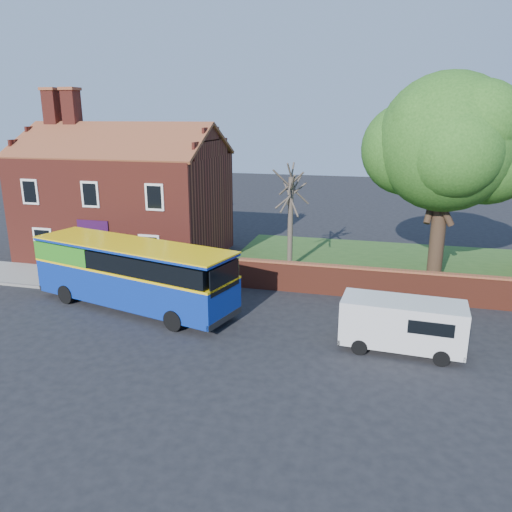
# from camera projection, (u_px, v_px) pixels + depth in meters

# --- Properties ---
(ground) EXTENTS (120.00, 120.00, 0.00)m
(ground) POSITION_uv_depth(u_px,v_px,m) (147.00, 336.00, 20.97)
(ground) COLOR black
(ground) RESTS_ON ground
(pavement) EXTENTS (18.00, 3.50, 0.12)m
(pavement) POSITION_uv_depth(u_px,v_px,m) (80.00, 279.00, 28.01)
(pavement) COLOR gray
(pavement) RESTS_ON ground
(kerb) EXTENTS (18.00, 0.15, 0.14)m
(kerb) POSITION_uv_depth(u_px,v_px,m) (61.00, 289.00, 26.38)
(kerb) COLOR slate
(kerb) RESTS_ON ground
(grass_strip) EXTENTS (26.00, 12.00, 0.04)m
(grass_strip) POSITION_uv_depth(u_px,v_px,m) (444.00, 270.00, 29.90)
(grass_strip) COLOR #426B28
(grass_strip) RESTS_ON ground
(shop_building) EXTENTS (12.30, 8.13, 10.50)m
(shop_building) POSITION_uv_depth(u_px,v_px,m) (126.00, 203.00, 32.45)
(shop_building) COLOR maroon
(shop_building) RESTS_ON ground
(boundary_wall) EXTENTS (22.00, 0.38, 1.60)m
(boundary_wall) POSITION_uv_depth(u_px,v_px,m) (458.00, 290.00, 24.10)
(boundary_wall) COLOR maroon
(boundary_wall) RESTS_ON ground
(bus) EXTENTS (10.76, 5.20, 3.18)m
(bus) POSITION_uv_depth(u_px,v_px,m) (128.00, 271.00, 23.75)
(bus) COLOR navy
(bus) RESTS_ON ground
(van_near) EXTENTS (4.78, 2.18, 2.05)m
(van_near) POSITION_uv_depth(u_px,v_px,m) (403.00, 323.00, 19.39)
(van_near) COLOR silver
(van_near) RESTS_ON ground
(large_tree) EXTENTS (9.18, 7.26, 11.19)m
(large_tree) POSITION_uv_depth(u_px,v_px,m) (448.00, 147.00, 26.35)
(large_tree) COLOR black
(large_tree) RESTS_ON ground
(bare_tree) EXTENTS (2.25, 2.68, 6.00)m
(bare_tree) POSITION_uv_depth(u_px,v_px,m) (290.00, 218.00, 29.51)
(bare_tree) COLOR #4C4238
(bare_tree) RESTS_ON ground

